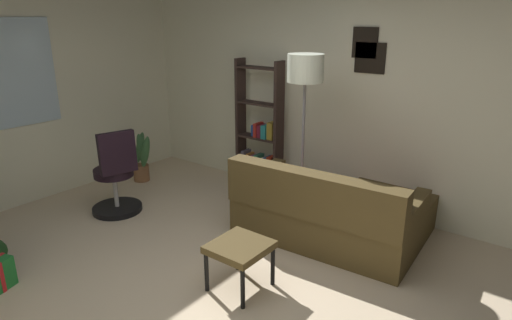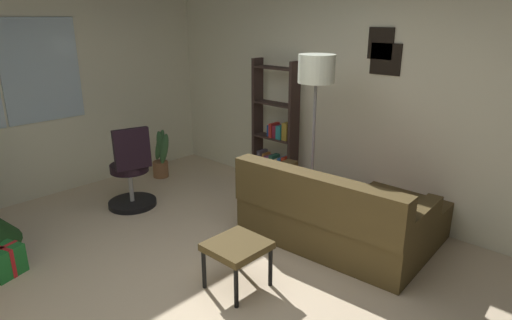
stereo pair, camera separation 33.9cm
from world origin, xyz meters
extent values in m
cube|color=beige|center=(0.00, 0.00, -0.05)|extent=(4.67, 6.25, 0.10)
cube|color=silver|center=(0.00, 3.18, 1.41)|extent=(4.67, 0.10, 2.82)
cube|color=silver|center=(0.12, 3.12, 1.55)|extent=(0.90, 0.03, 1.20)
cube|color=silver|center=(2.38, 0.00, 1.41)|extent=(0.10, 6.25, 2.82)
cube|color=black|center=(2.32, -0.05, 1.89)|extent=(0.02, 0.28, 0.32)
cube|color=black|center=(2.32, -0.12, 1.74)|extent=(0.02, 0.34, 0.32)
cube|color=#4F3F21|center=(1.43, -0.17, 0.19)|extent=(1.00, 1.81, 0.38)
cube|color=#4F3F21|center=(1.06, -0.19, 0.60)|extent=(0.30, 1.77, 0.44)
cube|color=#4F3F21|center=(1.48, -0.98, 0.48)|extent=(0.90, 0.19, 0.20)
cube|color=#4F3F21|center=(1.38, 0.64, 0.48)|extent=(0.90, 0.19, 0.20)
cube|color=#4F3F21|center=(2.20, -0.56, 0.19)|extent=(0.65, 0.93, 0.38)
cube|color=red|center=(1.20, -0.42, 0.55)|extent=(0.27, 0.43, 0.42)
cube|color=beige|center=(1.16, 0.27, 0.55)|extent=(0.26, 0.42, 0.42)
cube|color=maroon|center=(1.16, 0.26, 0.55)|extent=(0.19, 0.41, 0.41)
cube|color=#4F3F21|center=(0.24, -0.03, 0.38)|extent=(0.46, 0.44, 0.06)
cylinder|color=black|center=(0.04, -0.22, 0.18)|extent=(0.04, 0.04, 0.35)
cylinder|color=black|center=(0.43, -0.22, 0.18)|extent=(0.04, 0.04, 0.35)
cylinder|color=black|center=(0.04, 0.16, 0.18)|extent=(0.04, 0.04, 0.35)
cylinder|color=black|center=(0.43, 0.16, 0.18)|extent=(0.04, 0.04, 0.35)
cylinder|color=black|center=(0.54, 2.07, 0.03)|extent=(0.56, 0.56, 0.06)
cylinder|color=#B2B2B7|center=(0.54, 2.07, 0.27)|extent=(0.05, 0.05, 0.42)
cylinder|color=black|center=(0.54, 2.07, 0.48)|extent=(0.44, 0.44, 0.09)
cube|color=black|center=(0.49, 1.89, 0.76)|extent=(0.41, 0.21, 0.46)
cube|color=#30231E|center=(2.11, 0.89, 0.83)|extent=(0.18, 0.04, 1.66)
cube|color=#30231E|center=(2.11, 1.49, 0.83)|extent=(0.18, 0.04, 1.66)
cube|color=#30231E|center=(2.11, 1.19, 0.25)|extent=(0.18, 0.56, 0.02)
cube|color=#30231E|center=(2.11, 1.19, 0.69)|extent=(0.18, 0.56, 0.02)
cube|color=#30231E|center=(2.11, 1.19, 1.13)|extent=(0.18, 0.56, 0.02)
cube|color=#30231E|center=(2.11, 1.19, 1.56)|extent=(0.18, 0.56, 0.02)
cube|color=#A52813|center=(2.12, 0.99, 0.37)|extent=(0.17, 0.07, 0.22)
cube|color=#22508E|center=(2.12, 1.06, 0.36)|extent=(0.17, 0.05, 0.19)
cube|color=beige|center=(2.13, 1.13, 0.34)|extent=(0.14, 0.07, 0.16)
cube|color=#275E48|center=(2.13, 1.21, 0.36)|extent=(0.15, 0.07, 0.20)
cube|color=#833D6C|center=(2.12, 1.29, 0.34)|extent=(0.16, 0.08, 0.16)
cube|color=#B26F2F|center=(2.14, 1.36, 0.35)|extent=(0.13, 0.04, 0.18)
cube|color=#4E4958|center=(2.12, 1.41, 0.37)|extent=(0.16, 0.05, 0.22)
cube|color=olive|center=(2.13, 0.99, 0.81)|extent=(0.15, 0.08, 0.22)
cube|color=#21787F|center=(2.12, 1.08, 0.78)|extent=(0.17, 0.07, 0.17)
cube|color=maroon|center=(2.13, 1.16, 0.78)|extent=(0.16, 0.06, 0.16)
cube|color=#A5251D|center=(2.12, 1.21, 0.79)|extent=(0.17, 0.04, 0.18)
cube|color=navy|center=(2.14, 1.27, 0.77)|extent=(0.13, 0.06, 0.14)
cylinder|color=slate|center=(1.65, 0.26, 0.01)|extent=(0.28, 0.28, 0.03)
cylinder|color=slate|center=(1.65, 0.26, 0.78)|extent=(0.03, 0.03, 1.50)
cylinder|color=white|center=(1.65, 0.26, 1.67)|extent=(0.37, 0.37, 0.28)
cylinder|color=brown|center=(1.35, 2.65, 0.11)|extent=(0.21, 0.21, 0.22)
ellipsoid|color=#386539|center=(1.41, 2.68, 0.43)|extent=(0.16, 0.15, 0.43)
ellipsoid|color=#386539|center=(1.42, 2.72, 0.44)|extent=(0.26, 0.16, 0.46)
ellipsoid|color=#386539|center=(1.33, 2.50, 0.44)|extent=(0.15, 0.20, 0.46)
camera|label=1|loc=(-2.19, -2.05, 2.17)|focal=30.80mm
camera|label=2|loc=(-1.97, -2.31, 2.17)|focal=30.80mm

